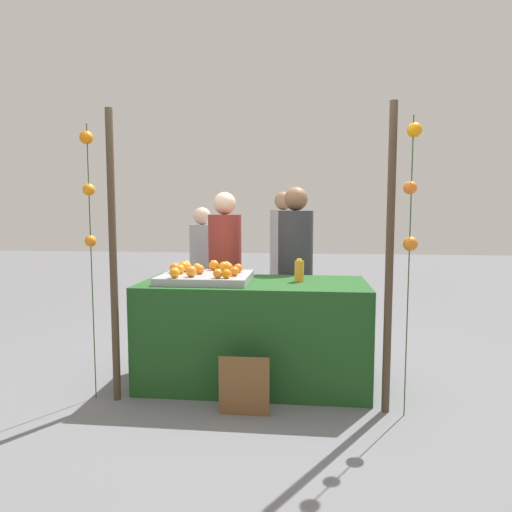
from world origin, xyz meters
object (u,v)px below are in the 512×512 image
orange_1 (178,267)px  vendor_left (225,280)px  stall_counter (254,332)px  vendor_right (295,280)px  orange_0 (200,269)px  juice_bottle (299,271)px  chalkboard_sign (244,387)px

orange_1 → vendor_left: size_ratio=0.04×
stall_counter → vendor_right: vendor_right is taller
vendor_right → orange_0: bearing=-138.2°
orange_0 → juice_bottle: bearing=4.3°
stall_counter → juice_bottle: size_ratio=9.76×
vendor_left → chalkboard_sign: bearing=-74.8°
vendor_right → stall_counter: bearing=-115.9°
juice_bottle → vendor_left: bearing=137.7°
juice_bottle → vendor_right: 0.66m
orange_1 → chalkboard_sign: orange_1 is taller
stall_counter → chalkboard_sign: (-0.00, -0.64, -0.23)m
stall_counter → juice_bottle: bearing=5.7°
stall_counter → orange_1: orange_1 is taller
orange_0 → orange_1: (-0.23, 0.16, -0.00)m
orange_1 → vendor_left: 0.69m
vendor_right → juice_bottle: bearing=-85.8°
orange_0 → chalkboard_sign: bearing=-53.4°
orange_0 → chalkboard_sign: (0.45, -0.61, -0.76)m
chalkboard_sign → vendor_right: bearing=75.8°
stall_counter → orange_0: (-0.46, -0.03, 0.53)m
orange_0 → juice_bottle: juice_bottle is taller
orange_0 → vendor_left: bearing=83.5°
orange_0 → vendor_right: bearing=41.8°
orange_1 → vendor_left: bearing=61.5°
orange_1 → vendor_left: (0.31, 0.58, -0.20)m
juice_bottle → chalkboard_sign: juice_bottle is taller
orange_1 → vendor_right: (1.01, 0.54, -0.18)m
orange_1 → chalkboard_sign: bearing=-48.7°
orange_0 → orange_1: bearing=144.2°
orange_0 → juice_bottle: size_ratio=0.41×
orange_1 → juice_bottle: 1.07m
stall_counter → chalkboard_sign: stall_counter is taller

